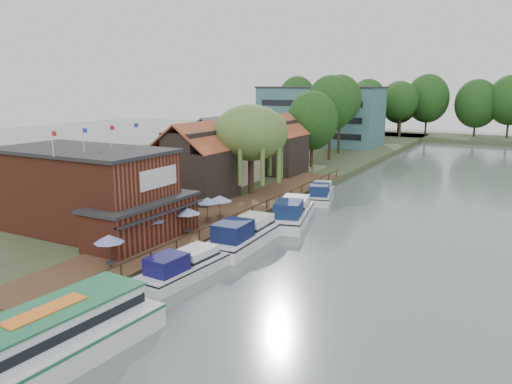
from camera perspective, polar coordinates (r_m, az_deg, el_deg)
The scene contains 27 objects.
ground at distance 38.25m, azimuth -0.74°, elevation -8.66°, with size 260.00×260.00×0.00m, color slate.
land_bank at distance 82.52m, azimuth -6.99°, elevation 2.94°, with size 50.00×140.00×1.00m, color #384728.
quay_deck at distance 50.04m, azimuth -3.11°, elevation -2.38°, with size 6.00×50.00×0.10m, color #47301E.
quay_rail at distance 49.02m, azimuth -0.12°, elevation -2.12°, with size 0.20×49.00×1.00m, color black, non-canonical shape.
pub at distance 44.56m, azimuth -17.30°, elevation 0.02°, with size 20.00×11.00×7.30m, color maroon, non-canonical shape.
hotel_block at distance 108.80m, azimuth 7.36°, elevation 8.67°, with size 25.40×12.40×12.30m, color #38666B, non-canonical shape.
cottage_a at distance 56.29m, azimuth -7.09°, elevation 3.54°, with size 8.60×7.60×8.50m, color black, non-canonical shape.
cottage_b at distance 66.15m, azimuth -4.16°, elevation 4.88°, with size 9.60×8.60×8.50m, color beige, non-canonical shape.
cottage_c at distance 71.98m, azimuth 2.44°, elevation 5.49°, with size 7.60×7.60×8.50m, color black, non-canonical shape.
willow at distance 57.94m, azimuth -0.59°, elevation 4.84°, with size 8.60×8.60×10.43m, color #476B2D, non-canonical shape.
umbrella_0 at distance 36.29m, azimuth -16.38°, elevation -6.51°, with size 2.12×2.12×2.38m, color #1B2095, non-canonical shape.
umbrella_1 at distance 40.96m, azimuth -11.94°, elevation -4.13°, with size 2.42×2.42×2.38m, color navy, non-canonical shape.
umbrella_2 at distance 42.72m, azimuth -7.89°, elevation -3.30°, with size 2.31×2.31×2.38m, color navy, non-canonical shape.
umbrella_3 at distance 46.27m, azimuth -5.56°, elevation -2.04°, with size 2.02×2.02×2.38m, color navy, non-canonical shape.
umbrella_4 at distance 46.94m, azimuth -4.15°, elevation -1.81°, with size 2.33×2.33×2.38m, color navy, non-canonical shape.
cruiser_0 at distance 36.34m, azimuth -8.30°, elevation -8.09°, with size 2.95×9.16×2.19m, color silver, non-canonical shape.
cruiser_1 at distance 42.84m, azimuth -1.32°, elevation -4.49°, with size 3.48×10.76×2.64m, color white, non-canonical shape.
cruiser_2 at distance 50.11m, azimuth 4.15°, elevation -2.04°, with size 3.50×10.82×2.66m, color white, non-canonical shape.
cruiser_3 at distance 60.32m, azimuth 7.41°, elevation 0.13°, with size 3.02×9.37×2.25m, color silver, non-canonical shape.
tour_boat at distance 26.83m, azimuth -23.95°, elevation -15.66°, with size 3.98×14.11×3.08m, color silver, non-canonical shape.
swan at distance 30.99m, azimuth -21.79°, elevation -14.33°, with size 0.44×0.44×0.44m, color white.
bank_tree_0 at distance 78.18m, azimuth 6.43°, elevation 7.15°, with size 7.89×7.89×11.74m, color #143811, non-canonical shape.
bank_tree_1 at distance 85.63m, azimuth 8.47°, elevation 8.36°, with size 8.13×8.13×14.22m, color #143811, non-canonical shape.
bank_tree_2 at distance 94.14m, azimuth 9.52°, elevation 8.73°, with size 7.82×7.82×14.46m, color #143811, non-canonical shape.
bank_tree_3 at distance 113.17m, azimuth 11.83°, elevation 8.63°, with size 6.11×6.11×12.25m, color #143811, non-canonical shape.
bank_tree_4 at distance 122.08m, azimuth 12.07°, elevation 9.04°, with size 6.63×6.63×13.02m, color #143811, non-canonical shape.
bank_tree_5 at distance 128.40m, azimuth 16.25°, elevation 9.05°, with size 7.95×7.95×13.40m, color #143811, non-canonical shape.
Camera 1 is at (17.57, -31.14, 13.59)m, focal length 35.00 mm.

